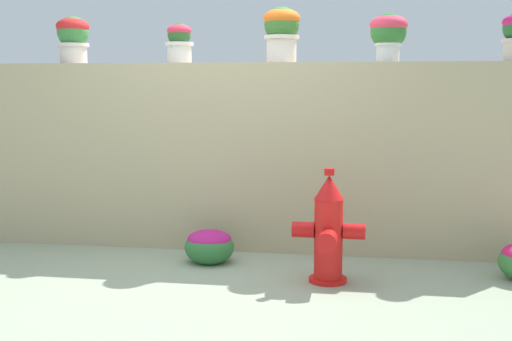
{
  "coord_description": "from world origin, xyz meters",
  "views": [
    {
      "loc": [
        1.17,
        -4.63,
        1.45
      ],
      "look_at": [
        0.28,
        0.82,
        0.72
      ],
      "focal_mm": 46.17,
      "sensor_mm": 36.0,
      "label": 1
    }
  ],
  "objects_px": {
    "potted_plant_3": "(282,30)",
    "fire_hydrant": "(328,232)",
    "potted_plant_2": "(179,41)",
    "flower_bush_left": "(209,245)",
    "potted_plant_1": "(73,36)",
    "potted_plant_4": "(388,32)"
  },
  "relations": [
    {
      "from": "potted_plant_4",
      "to": "flower_bush_left",
      "type": "relative_size",
      "value": 0.99
    },
    {
      "from": "fire_hydrant",
      "to": "flower_bush_left",
      "type": "xyz_separation_m",
      "value": [
        -0.98,
        0.38,
        -0.23
      ]
    },
    {
      "from": "potted_plant_2",
      "to": "fire_hydrant",
      "type": "xyz_separation_m",
      "value": [
        1.37,
        -0.95,
        -1.44
      ]
    },
    {
      "from": "potted_plant_4",
      "to": "potted_plant_3",
      "type": "bearing_deg",
      "value": 178.55
    },
    {
      "from": "potted_plant_2",
      "to": "potted_plant_3",
      "type": "distance_m",
      "value": 0.91
    },
    {
      "from": "fire_hydrant",
      "to": "potted_plant_3",
      "type": "bearing_deg",
      "value": 116.35
    },
    {
      "from": "potted_plant_1",
      "to": "potted_plant_2",
      "type": "distance_m",
      "value": 0.98
    },
    {
      "from": "potted_plant_2",
      "to": "potted_plant_3",
      "type": "relative_size",
      "value": 0.74
    },
    {
      "from": "potted_plant_2",
      "to": "fire_hydrant",
      "type": "relative_size",
      "value": 0.41
    },
    {
      "from": "potted_plant_2",
      "to": "potted_plant_1",
      "type": "bearing_deg",
      "value": -178.91
    },
    {
      "from": "potted_plant_2",
      "to": "potted_plant_4",
      "type": "height_order",
      "value": "potted_plant_4"
    },
    {
      "from": "potted_plant_3",
      "to": "fire_hydrant",
      "type": "xyz_separation_m",
      "value": [
        0.47,
        -0.94,
        -1.52
      ]
    },
    {
      "from": "potted_plant_1",
      "to": "flower_bush_left",
      "type": "xyz_separation_m",
      "value": [
        1.36,
        -0.55,
        -1.72
      ]
    },
    {
      "from": "potted_plant_4",
      "to": "fire_hydrant",
      "type": "height_order",
      "value": "potted_plant_4"
    },
    {
      "from": "potted_plant_1",
      "to": "potted_plant_2",
      "type": "bearing_deg",
      "value": 1.09
    },
    {
      "from": "potted_plant_3",
      "to": "flower_bush_left",
      "type": "relative_size",
      "value": 1.16
    },
    {
      "from": "potted_plant_2",
      "to": "potted_plant_4",
      "type": "bearing_deg",
      "value": -0.97
    },
    {
      "from": "potted_plant_2",
      "to": "potted_plant_4",
      "type": "relative_size",
      "value": 0.87
    },
    {
      "from": "potted_plant_1",
      "to": "potted_plant_3",
      "type": "distance_m",
      "value": 1.88
    },
    {
      "from": "potted_plant_1",
      "to": "potted_plant_2",
      "type": "height_order",
      "value": "potted_plant_1"
    },
    {
      "from": "potted_plant_2",
      "to": "potted_plant_4",
      "type": "distance_m",
      "value": 1.79
    },
    {
      "from": "potted_plant_1",
      "to": "potted_plant_4",
      "type": "relative_size",
      "value": 1.05
    }
  ]
}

